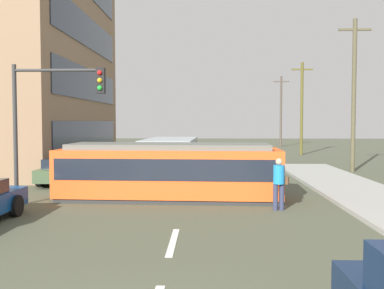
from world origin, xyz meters
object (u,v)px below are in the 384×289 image
Objects in this scene: parked_sedan_far at (69,170)px; utility_pole_far at (302,107)px; utility_pole_distant at (281,110)px; streetcar_tram at (170,170)px; utility_pole_mid at (354,93)px; pedestrian_crossing at (279,181)px; city_bus at (170,155)px; traffic_light_mast at (52,106)px; parked_sedan_furthest at (111,157)px.

parked_sedan_far is 0.53× the size of utility_pole_far.
streetcar_tram is at bearing -105.99° from utility_pole_distant.
streetcar_tram is 1.04× the size of utility_pole_far.
utility_pole_mid reaches higher than utility_pole_distant.
utility_pole_far is 0.99× the size of utility_pole_distant.
streetcar_tram is at bearing 151.56° from pedestrian_crossing.
pedestrian_crossing is at bearing -28.44° from streetcar_tram.
utility_pole_far is (9.46, 21.77, 3.06)m from streetcar_tram.
utility_pole_mid is at bearing 11.97° from city_bus.
pedestrian_crossing is (3.69, -2.00, -0.11)m from streetcar_tram.
utility_pole_far is at bearing 76.35° from pedestrian_crossing.
utility_pole_distant is at bearing 69.17° from traffic_light_mast.
parked_sedan_furthest is at bearing 122.73° from pedestrian_crossing.
parked_sedan_furthest is at bearing 172.63° from utility_pole_mid.
city_bus is 10.90m from utility_pole_mid.
parked_sedan_far is at bearing -93.66° from parked_sedan_furthest.
traffic_light_mast reaches higher than streetcar_tram.
utility_pole_mid is (14.61, 5.03, 3.84)m from parked_sedan_far.
pedestrian_crossing is 15.25m from parked_sedan_furthest.
utility_pole_distant is at bearing 89.69° from utility_pole_mid.
utility_pole_distant is (13.54, 35.58, 0.79)m from traffic_light_mast.
utility_pole_distant reaches higher than utility_pole_far.
utility_pole_far is (13.24, 23.31, 0.75)m from traffic_light_mast.
city_bus is at bearing 32.85° from parked_sedan_far.
streetcar_tram is 1.82× the size of parked_sedan_furthest.
city_bus is 5.34m from parked_sedan_far.
pedestrian_crossing is 24.66m from utility_pole_far.
pedestrian_crossing reaches higher than parked_sedan_furthest.
streetcar_tram reaches higher than pedestrian_crossing.
parked_sedan_far is 23.20m from utility_pole_far.
pedestrian_crossing is at bearing -103.65° from utility_pole_far.
parked_sedan_far is (-5.00, 3.96, -0.43)m from streetcar_tram.
utility_pole_distant reaches higher than streetcar_tram.
parked_sedan_furthest is (0.44, 6.87, 0.00)m from parked_sedan_far.
traffic_light_mast is at bearing -111.21° from city_bus.
utility_pole_distant is (14.75, 30.08, 3.53)m from parked_sedan_far.
traffic_light_mast is at bearing -86.44° from parked_sedan_furthest.
streetcar_tram is at bearing -113.48° from utility_pole_far.
traffic_light_mast is at bearing -157.86° from streetcar_tram.
utility_pole_mid is at bearing 43.08° from streetcar_tram.
utility_pole_distant is at bearing 80.45° from pedestrian_crossing.
traffic_light_mast is (-3.25, -8.38, 2.24)m from city_bus.
parked_sedan_far is 0.53× the size of utility_pole_distant.
pedestrian_crossing is at bearing -118.36° from utility_pole_mid.
utility_pole_distant is (14.31, 23.21, 3.53)m from parked_sedan_furthest.
utility_pole_mid reaches higher than parked_sedan_far.
utility_pole_mid reaches higher than parked_sedan_furthest.
streetcar_tram is 6.39m from parked_sedan_far.
pedestrian_crossing is at bearing -99.55° from utility_pole_distant.
parked_sedan_furthest is at bearing 93.56° from traffic_light_mast.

